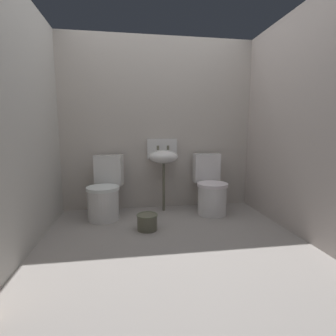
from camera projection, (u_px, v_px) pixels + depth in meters
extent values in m
cube|color=gray|center=(172.00, 244.00, 2.57)|extent=(3.06, 2.73, 0.08)
cube|color=#BDB3AA|center=(158.00, 125.00, 3.57)|extent=(3.06, 0.10, 2.37)
cube|color=#BAB6AF|center=(20.00, 122.00, 2.28)|extent=(0.10, 2.53, 2.37)
cube|color=#B9ADA6|center=(298.00, 123.00, 2.69)|extent=(0.10, 2.53, 2.37)
cylinder|color=white|center=(104.00, 205.00, 3.13)|extent=(0.44, 0.44, 0.38)
cylinder|color=white|center=(103.00, 188.00, 3.10)|extent=(0.47, 0.47, 0.04)
cube|color=white|center=(109.00, 170.00, 3.37)|extent=(0.39, 0.24, 0.40)
cylinder|color=white|center=(212.00, 200.00, 3.34)|extent=(0.39, 0.39, 0.38)
cylinder|color=white|center=(213.00, 185.00, 3.31)|extent=(0.41, 0.41, 0.04)
cube|color=white|center=(206.00, 168.00, 3.57)|extent=(0.36, 0.19, 0.40)
cylinder|color=#615F4D|center=(164.00, 187.00, 3.47)|extent=(0.04, 0.04, 0.66)
ellipsoid|color=white|center=(164.00, 157.00, 3.41)|extent=(0.40, 0.32, 0.18)
cube|color=white|center=(162.00, 149.00, 3.55)|extent=(0.42, 0.04, 0.28)
cylinder|color=#615F4D|center=(158.00, 148.00, 3.44)|extent=(0.04, 0.04, 0.06)
cylinder|color=#615F4D|center=(168.00, 148.00, 3.46)|extent=(0.04, 0.04, 0.06)
cylinder|color=#615F4D|center=(147.00, 222.00, 2.82)|extent=(0.22, 0.22, 0.17)
torus|color=#5A6048|center=(147.00, 215.00, 2.81)|extent=(0.24, 0.24, 0.02)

